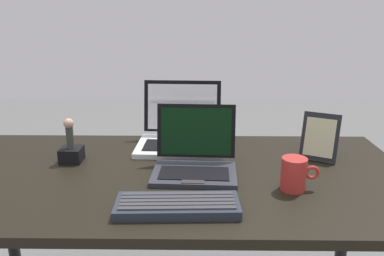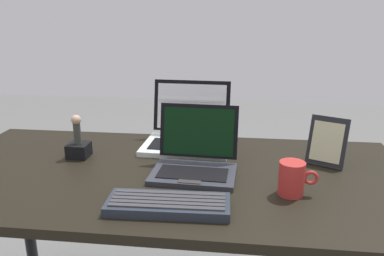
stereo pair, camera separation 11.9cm
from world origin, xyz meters
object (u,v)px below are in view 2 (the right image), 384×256
(external_keyboard, at_px, (168,204))
(figurine, at_px, (77,127))
(photo_frame, at_px, (327,142))
(coffee_mug, at_px, (292,178))
(laptop_front, at_px, (195,160))
(laptop_rear, at_px, (188,134))
(figurine_stand, at_px, (79,150))

(external_keyboard, relative_size, figurine, 3.13)
(photo_frame, distance_m, coffee_mug, 0.28)
(external_keyboard, xyz_separation_m, photo_frame, (0.47, 0.36, 0.07))
(laptop_front, xyz_separation_m, photo_frame, (0.43, 0.12, 0.04))
(laptop_rear, bearing_deg, photo_frame, -15.32)
(figurine_stand, bearing_deg, photo_frame, 1.91)
(laptop_rear, relative_size, figurine_stand, 4.53)
(laptop_rear, bearing_deg, coffee_mug, -46.89)
(laptop_front, distance_m, coffee_mug, 0.31)
(coffee_mug, bearing_deg, figurine, 163.88)
(coffee_mug, bearing_deg, figurine_stand, 163.88)
(photo_frame, relative_size, figurine, 1.57)
(external_keyboard, bearing_deg, coffee_mug, 20.60)
(external_keyboard, relative_size, photo_frame, 1.99)
(laptop_front, bearing_deg, external_keyboard, -100.25)
(figurine_stand, height_order, figurine, figurine)
(figurine, bearing_deg, laptop_front, -11.52)
(photo_frame, bearing_deg, coffee_mug, -121.11)
(laptop_rear, xyz_separation_m, external_keyboard, (0.01, -0.49, -0.03))
(laptop_front, bearing_deg, laptop_rear, 102.71)
(laptop_rear, height_order, coffee_mug, laptop_rear)
(laptop_rear, distance_m, coffee_mug, 0.50)
(coffee_mug, bearing_deg, laptop_rear, 133.11)
(laptop_rear, distance_m, figurine, 0.41)
(laptop_rear, xyz_separation_m, figurine_stand, (-0.37, -0.16, -0.02))
(laptop_front, height_order, photo_frame, laptop_front)
(laptop_front, bearing_deg, photo_frame, 15.00)
(figurine_stand, height_order, coffee_mug, coffee_mug)
(photo_frame, height_order, coffee_mug, photo_frame)
(external_keyboard, bearing_deg, figurine_stand, 138.99)
(laptop_front, distance_m, photo_frame, 0.45)
(photo_frame, height_order, figurine, photo_frame)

